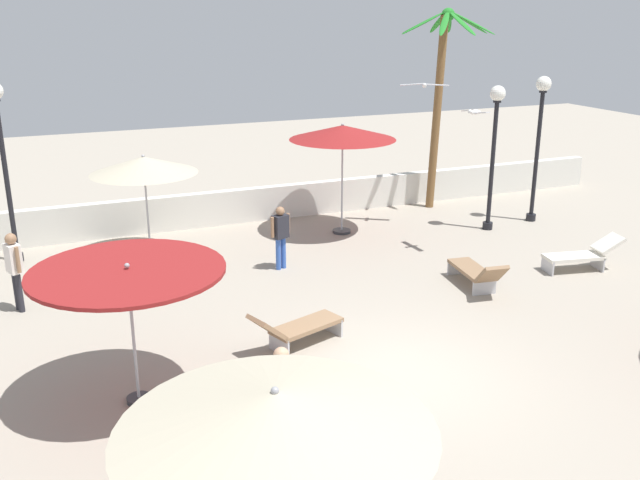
{
  "coord_description": "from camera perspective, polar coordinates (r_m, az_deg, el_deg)",
  "views": [
    {
      "loc": [
        -5.3,
        -9.33,
        5.94
      ],
      "look_at": [
        0.0,
        3.45,
        1.4
      ],
      "focal_mm": 39.59,
      "sensor_mm": 36.0,
      "label": 1
    }
  ],
  "objects": [
    {
      "name": "seagull_1",
      "position": [
        19.78,
        8.44,
        12.29
      ],
      "size": [
        1.19,
        0.82,
        0.14
      ],
      "color": "white"
    },
    {
      "name": "patio_umbrella_3",
      "position": [
        17.62,
        -14.06,
        5.84
      ],
      "size": [
        2.6,
        2.6,
        2.62
      ],
      "color": "#333338",
      "rests_on": "ground_plane"
    },
    {
      "name": "lounge_chair_2",
      "position": [
        16.06,
        12.55,
        -2.52
      ],
      "size": [
        0.8,
        1.95,
        0.84
      ],
      "color": "#B7B7BC",
      "rests_on": "ground_plane"
    },
    {
      "name": "boundary_wall",
      "position": [
        20.64,
        -6.84,
        2.73
      ],
      "size": [
        25.2,
        0.3,
        0.98
      ],
      "primitive_type": "cube",
      "color": "silver",
      "rests_on": "ground_plane"
    },
    {
      "name": "lounge_chair_0",
      "position": [
        13.02,
        -1.94,
        -7.06
      ],
      "size": [
        1.96,
        1.13,
        0.84
      ],
      "color": "#B7B7BC",
      "rests_on": "ground_plane"
    },
    {
      "name": "lounge_chair_1",
      "position": [
        17.87,
        20.48,
        -1.08
      ],
      "size": [
        1.94,
        0.91,
        0.83
      ],
      "color": "#B7B7BC",
      "rests_on": "ground_plane"
    },
    {
      "name": "patio_umbrella_0",
      "position": [
        10.94,
        -15.28,
        -2.73
      ],
      "size": [
        2.94,
        2.94,
        2.34
      ],
      "color": "#333338",
      "rests_on": "ground_plane"
    },
    {
      "name": "palm_tree_0",
      "position": [
        21.96,
        9.74,
        12.58
      ],
      "size": [
        2.83,
        2.83,
        5.98
      ],
      "color": "brown",
      "rests_on": "ground_plane"
    },
    {
      "name": "patio_umbrella_2",
      "position": [
        19.05,
        1.84,
        8.64
      ],
      "size": [
        2.88,
        2.88,
        3.05
      ],
      "color": "#333338",
      "rests_on": "ground_plane"
    },
    {
      "name": "guest_1",
      "position": [
        15.58,
        -23.48,
        -1.82
      ],
      "size": [
        0.35,
        0.53,
        1.68
      ],
      "color": "#26262D",
      "rests_on": "ground_plane"
    },
    {
      "name": "ground_plane",
      "position": [
        12.26,
        6.31,
        -10.93
      ],
      "size": [
        56.0,
        56.0,
        0.0
      ],
      "primitive_type": "plane",
      "color": "#9E9384"
    },
    {
      "name": "guest_0",
      "position": [
        9.91,
        -3.1,
        -11.97
      ],
      "size": [
        0.48,
        0.4,
        1.6
      ],
      "color": "#D8333F",
      "rests_on": "ground_plane"
    },
    {
      "name": "seagull_0",
      "position": [
        17.56,
        12.41,
        10.08
      ],
      "size": [
        0.38,
        0.92,
        0.14
      ],
      "color": "white"
    },
    {
      "name": "patio_umbrella_1",
      "position": [
        6.7,
        -3.63,
        -13.74
      ],
      "size": [
        3.06,
        3.06,
        2.67
      ],
      "color": "#333338",
      "rests_on": "ground_plane"
    },
    {
      "name": "lamp_post_2",
      "position": [
        21.14,
        17.33,
        8.79
      ],
      "size": [
        0.42,
        0.42,
        4.18
      ],
      "color": "black",
      "rests_on": "ground_plane"
    },
    {
      "name": "guest_2",
      "position": [
        16.7,
        -3.21,
        0.66
      ],
      "size": [
        0.53,
        0.35,
        1.55
      ],
      "color": "#3359B2",
      "rests_on": "ground_plane"
    },
    {
      "name": "lamp_post_0",
      "position": [
        19.96,
        13.93,
        8.24
      ],
      "size": [
        0.42,
        0.42,
        4.01
      ],
      "color": "black",
      "rests_on": "ground_plane"
    },
    {
      "name": "lamp_post_1",
      "position": [
        18.31,
        -24.31,
        6.87
      ],
      "size": [
        0.41,
        0.41,
        4.36
      ],
      "color": "black",
      "rests_on": "ground_plane"
    }
  ]
}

